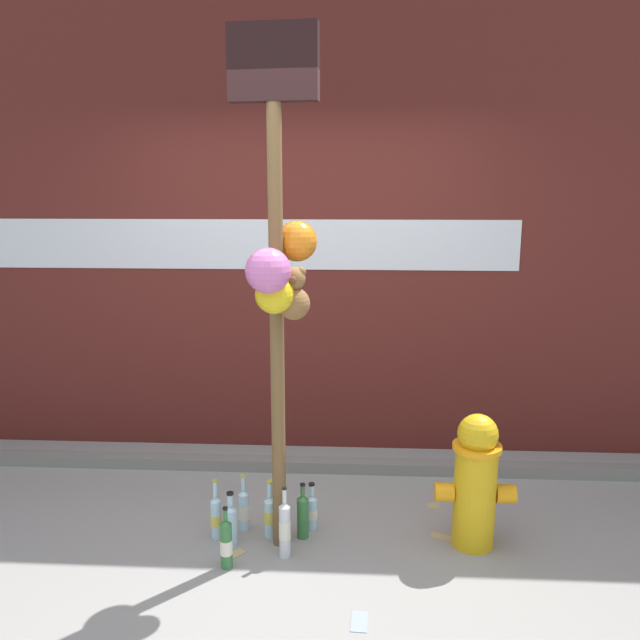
% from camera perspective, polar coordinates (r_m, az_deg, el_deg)
% --- Properties ---
extents(ground_plane, '(14.00, 14.00, 0.00)m').
position_cam_1_polar(ground_plane, '(3.58, -3.49, -21.19)').
color(ground_plane, gray).
extents(building_wall, '(10.00, 0.21, 3.46)m').
position_cam_1_polar(building_wall, '(4.70, -1.36, 9.09)').
color(building_wall, '#561E19').
rests_on(building_wall, ground_plane).
extents(curb_strip, '(8.00, 0.12, 0.08)m').
position_cam_1_polar(curb_strip, '(4.59, -1.77, -12.80)').
color(curb_strip, slate).
rests_on(curb_strip, ground_plane).
extents(memorial_post, '(0.45, 0.53, 2.71)m').
position_cam_1_polar(memorial_post, '(3.20, -3.65, 7.15)').
color(memorial_post, brown).
rests_on(memorial_post, ground_plane).
extents(fire_hydrant, '(0.44, 0.26, 0.76)m').
position_cam_1_polar(fire_hydrant, '(3.68, 13.72, -13.75)').
color(fire_hydrant, gold).
rests_on(fire_hydrant, ground_plane).
extents(bottle_0, '(0.07, 0.07, 0.28)m').
position_cam_1_polar(bottle_0, '(3.86, -0.75, -16.67)').
color(bottle_0, '#B2DBEA').
rests_on(bottle_0, ground_plane).
extents(bottle_1, '(0.07, 0.07, 0.33)m').
position_cam_1_polar(bottle_1, '(3.76, -1.55, -17.03)').
color(bottle_1, '#337038').
rests_on(bottle_1, ground_plane).
extents(bottle_2, '(0.06, 0.06, 0.35)m').
position_cam_1_polar(bottle_2, '(3.81, -9.27, -16.94)').
color(bottle_2, '#B2DBEA').
rests_on(bottle_2, ground_plane).
extents(bottle_3, '(0.06, 0.06, 0.34)m').
position_cam_1_polar(bottle_3, '(3.86, -6.83, -16.48)').
color(bottle_3, '#B2DBEA').
rests_on(bottle_3, ground_plane).
extents(bottle_4, '(0.06, 0.06, 0.34)m').
position_cam_1_polar(bottle_4, '(3.54, -8.39, -19.16)').
color(bottle_4, '#337038').
rests_on(bottle_4, ground_plane).
extents(bottle_5, '(0.08, 0.08, 0.34)m').
position_cam_1_polar(bottle_5, '(3.78, -4.43, -16.94)').
color(bottle_5, '#B2DBEA').
rests_on(bottle_5, ground_plane).
extents(bottle_6, '(0.06, 0.06, 0.40)m').
position_cam_1_polar(bottle_6, '(3.58, -3.17, -18.15)').
color(bottle_6, silver).
rests_on(bottle_6, ground_plane).
extents(bottle_7, '(0.07, 0.07, 0.31)m').
position_cam_1_polar(bottle_7, '(3.73, -7.97, -17.51)').
color(bottle_7, '#B2DBEA').
rests_on(bottle_7, ground_plane).
extents(litter_0, '(0.08, 0.15, 0.01)m').
position_cam_1_polar(litter_0, '(3.23, 3.53, -25.30)').
color(litter_0, '#8C99B2').
rests_on(litter_0, ground_plane).
extents(litter_1, '(0.13, 0.13, 0.01)m').
position_cam_1_polar(litter_1, '(3.70, -7.73, -20.06)').
color(litter_1, tan).
rests_on(litter_1, ground_plane).
extents(litter_2, '(0.08, 0.08, 0.01)m').
position_cam_1_polar(litter_2, '(4.20, 10.12, -16.03)').
color(litter_2, tan).
rests_on(litter_2, ground_plane).
extents(litter_3, '(0.15, 0.11, 0.01)m').
position_cam_1_polar(litter_3, '(3.88, 10.95, -18.50)').
color(litter_3, tan).
rests_on(litter_3, ground_plane).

